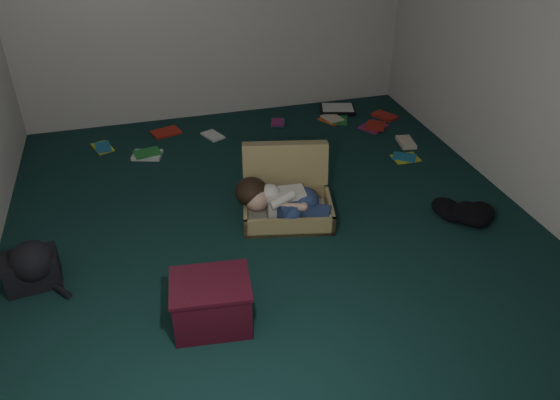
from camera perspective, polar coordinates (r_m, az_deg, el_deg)
name	(u,v)px	position (r m, az deg, el deg)	size (l,w,h in m)	color
floor	(275,228)	(4.18, -0.56, -2.97)	(4.50, 4.50, 0.00)	#102E2B
wall_front	(467,297)	(1.77, 18.99, -9.59)	(4.50, 4.50, 0.00)	silver
wall_right	(542,38)	(4.51, 25.66, 15.03)	(4.50, 4.50, 0.00)	silver
suitcase	(287,193)	(4.31, 0.69, 0.69)	(0.81, 0.80, 0.50)	tan
person	(282,201)	(4.14, 0.20, -0.09)	(0.71, 0.47, 0.31)	beige
maroon_bin	(212,303)	(3.33, -7.16, -10.62)	(0.51, 0.42, 0.32)	#410D1B
backpack	(32,269)	(3.95, -24.51, -6.56)	(0.42, 0.34, 0.25)	black
clothing_pile	(466,209)	(4.53, 18.87, -0.85)	(0.42, 0.34, 0.13)	black
paper_tray	(337,109)	(6.14, 6.02, 9.40)	(0.43, 0.37, 0.05)	black
book_scatter	(288,133)	(5.59, 0.82, 6.97)	(3.19, 1.42, 0.02)	#C2D225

